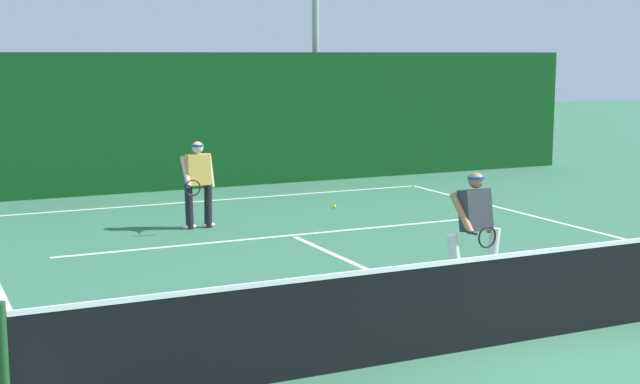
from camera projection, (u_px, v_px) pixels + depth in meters
The scene contains 11 objects.
ground_plane at pixel (525, 341), 10.12m from camera, with size 80.00×80.00×0.00m, color #346A4D.
court_line_baseline_far at pixel (214, 200), 19.77m from camera, with size 10.18×0.10×0.01m, color white.
court_line_service at pixel (291, 235), 15.98m from camera, with size 8.30×0.10×0.01m, color white.
court_line_centre at pixel (385, 277), 12.98m from camera, with size 0.10×6.40×0.01m, color white.
tennis_net at pixel (526, 295), 10.04m from camera, with size 11.16×0.09×1.12m.
player_near at pixel (475, 225), 12.26m from camera, with size 0.92×0.86×1.61m.
player_far at pixel (198, 181), 16.50m from camera, with size 0.75×0.83×1.61m.
tennis_ball at pixel (334, 207), 18.78m from camera, with size 0.07×0.07×0.07m, color #D1E033.
tennis_ball_extra at pixel (517, 305), 11.45m from camera, with size 0.07×0.07×0.07m, color #D1E033.
back_fence_windscreen at pixel (187, 121), 21.19m from camera, with size 21.66×0.12×3.22m, color #0C3E15.
light_pole at pixel (316, 16), 23.17m from camera, with size 0.55×0.44×6.64m.
Camera 1 is at (-6.25, -7.82, 3.19)m, focal length 50.69 mm.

